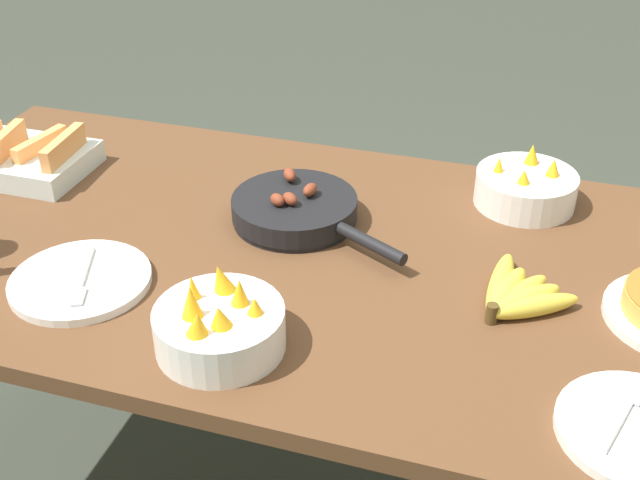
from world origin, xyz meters
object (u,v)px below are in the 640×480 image
object	(u,v)px
banana_bunch	(515,295)
empty_plate_near_front	(638,430)
empty_plate_far_left	(81,281)
fruit_bowl_mango	(219,326)
skillet	(296,209)
fruit_bowl_citrus	(526,188)
melon_tray	(26,158)

from	to	relation	value
banana_bunch	empty_plate_near_front	xyz separation A→B (m)	(0.20, -0.26, -0.01)
empty_plate_far_left	fruit_bowl_mango	distance (m)	0.32
skillet	fruit_bowl_citrus	bearing A→B (deg)	53.80
fruit_bowl_mango	fruit_bowl_citrus	xyz separation A→B (m)	(0.42, 0.62, -0.00)
fruit_bowl_citrus	skillet	bearing A→B (deg)	-153.81
empty_plate_near_front	fruit_bowl_mango	distance (m)	0.64
melon_tray	fruit_bowl_citrus	world-z (taller)	fruit_bowl_citrus
skillet	empty_plate_near_front	world-z (taller)	skillet
banana_bunch	fruit_bowl_mango	bearing A→B (deg)	-149.82
fruit_bowl_citrus	empty_plate_near_front	bearing A→B (deg)	-70.92
skillet	fruit_bowl_citrus	size ratio (longest dim) A/B	1.84
fruit_bowl_mango	empty_plate_far_left	bearing A→B (deg)	164.87
empty_plate_near_front	fruit_bowl_citrus	distance (m)	0.66
melon_tray	fruit_bowl_mango	bearing A→B (deg)	-33.37
empty_plate_near_front	fruit_bowl_mango	world-z (taller)	fruit_bowl_mango
skillet	empty_plate_far_left	size ratio (longest dim) A/B	1.53
skillet	fruit_bowl_citrus	distance (m)	0.48
melon_tray	empty_plate_far_left	distance (m)	0.49
banana_bunch	melon_tray	world-z (taller)	melon_tray
melon_tray	fruit_bowl_mango	world-z (taller)	fruit_bowl_mango
fruit_bowl_mango	melon_tray	bearing A→B (deg)	146.63
fruit_bowl_mango	fruit_bowl_citrus	size ratio (longest dim) A/B	1.00
empty_plate_near_front	fruit_bowl_mango	size ratio (longest dim) A/B	1.11
empty_plate_far_left	fruit_bowl_citrus	xyz separation A→B (m)	(0.73, 0.53, 0.03)
melon_tray	empty_plate_near_front	distance (m)	1.36
melon_tray	skillet	world-z (taller)	melon_tray
banana_bunch	empty_plate_near_front	distance (m)	0.32
empty_plate_far_left	fruit_bowl_mango	world-z (taller)	fruit_bowl_mango
empty_plate_near_front	skillet	bearing A→B (deg)	147.67
banana_bunch	empty_plate_far_left	xyz separation A→B (m)	(-0.74, -0.17, -0.01)
skillet	fruit_bowl_mango	world-z (taller)	fruit_bowl_mango
melon_tray	fruit_bowl_citrus	bearing A→B (deg)	9.83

